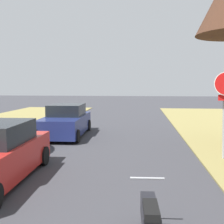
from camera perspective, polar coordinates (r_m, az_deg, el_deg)
parked_sedan_navy at (r=14.19m, az=-9.35°, el=-1.91°), size 2.06×4.46×1.57m
parked_motorcycle at (r=4.67m, az=7.68°, el=-21.31°), size 0.60×2.05×0.97m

